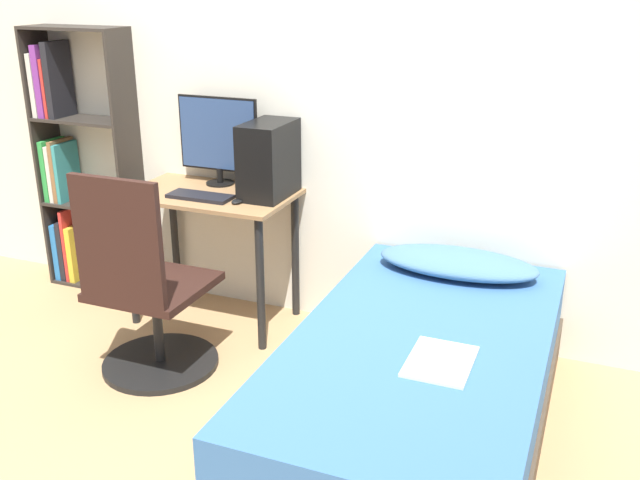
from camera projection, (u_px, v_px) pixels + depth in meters
name	position (u px, v px, depth m)	size (l,w,h in m)	color
ground_plane	(162.00, 439.00, 3.09)	(14.00, 14.00, 0.00)	tan
wall_back	(292.00, 100.00, 3.88)	(8.00, 0.05, 2.50)	silver
desk	(212.00, 217.00, 3.96)	(0.91, 0.55, 0.77)	#997047
bookshelf	(73.00, 166.00, 4.42)	(0.63, 0.24, 1.61)	#2D2823
office_chair	(146.00, 302.00, 3.47)	(0.59, 0.59, 1.06)	black
bed	(418.00, 389.00, 3.01)	(1.03, 1.93, 0.50)	#4C3D2D
pillow	(458.00, 263.00, 3.51)	(0.79, 0.36, 0.11)	teal
magazine	(440.00, 361.00, 2.71)	(0.24, 0.32, 0.01)	silver
monitor	(218.00, 137.00, 3.99)	(0.49, 0.16, 0.50)	black
keyboard	(200.00, 196.00, 3.82)	(0.35, 0.14, 0.02)	black
pc_tower	(269.00, 160.00, 3.79)	(0.22, 0.37, 0.40)	black
mouse	(238.00, 201.00, 3.74)	(0.06, 0.09, 0.02)	black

